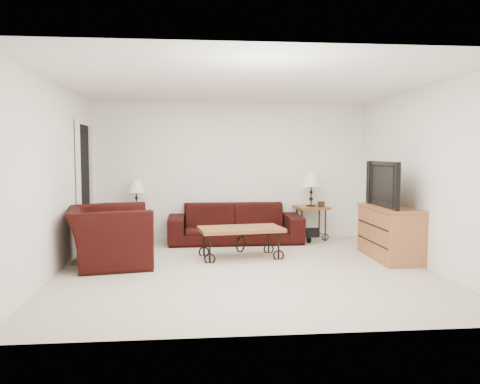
% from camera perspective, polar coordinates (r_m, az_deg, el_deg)
% --- Properties ---
extents(ground, '(5.00, 5.00, 0.00)m').
position_cam_1_polar(ground, '(6.88, 0.58, -8.79)').
color(ground, beige).
rests_on(ground, ground).
extents(wall_back, '(5.00, 0.02, 2.50)m').
position_cam_1_polar(wall_back, '(9.19, -1.10, 2.43)').
color(wall_back, white).
rests_on(wall_back, ground).
extents(wall_front, '(5.00, 0.02, 2.50)m').
position_cam_1_polar(wall_front, '(4.23, 4.27, 0.00)').
color(wall_front, white).
rests_on(wall_front, ground).
extents(wall_left, '(0.02, 5.00, 2.50)m').
position_cam_1_polar(wall_left, '(6.90, -20.54, 1.46)').
color(wall_left, white).
rests_on(wall_left, ground).
extents(wall_right, '(0.02, 5.00, 2.50)m').
position_cam_1_polar(wall_right, '(7.40, 20.21, 1.66)').
color(wall_right, white).
rests_on(wall_right, ground).
extents(ceiling, '(5.00, 5.00, 0.00)m').
position_cam_1_polar(ceiling, '(6.76, 0.60, 12.31)').
color(ceiling, white).
rests_on(ceiling, wall_back).
extents(doorway, '(0.08, 0.94, 2.04)m').
position_cam_1_polar(doorway, '(8.51, -17.46, 0.50)').
color(doorway, black).
rests_on(doorway, ground).
extents(sofa, '(2.34, 0.92, 0.68)m').
position_cam_1_polar(sofa, '(8.80, -0.57, -3.60)').
color(sofa, black).
rests_on(sofa, ground).
extents(side_table_left, '(0.54, 0.54, 0.56)m').
position_cam_1_polar(side_table_left, '(9.00, -11.75, -3.92)').
color(side_table_left, brown).
rests_on(side_table_left, ground).
extents(side_table_right, '(0.62, 0.62, 0.61)m').
position_cam_1_polar(side_table_right, '(9.21, 8.12, -3.51)').
color(side_table_right, brown).
rests_on(side_table_right, ground).
extents(lamp_left, '(0.33, 0.33, 0.56)m').
position_cam_1_polar(lamp_left, '(8.94, -11.81, -0.38)').
color(lamp_left, black).
rests_on(lamp_left, side_table_left).
extents(lamp_right, '(0.38, 0.38, 0.61)m').
position_cam_1_polar(lamp_right, '(9.14, 8.16, 0.29)').
color(lamp_right, black).
rests_on(lamp_right, side_table_right).
extents(photo_frame_left, '(0.11, 0.04, 0.09)m').
position_cam_1_polar(photo_frame_left, '(8.83, -12.86, -1.97)').
color(photo_frame_left, black).
rests_on(photo_frame_left, side_table_left).
extents(photo_frame_right, '(0.12, 0.03, 0.10)m').
position_cam_1_polar(photo_frame_right, '(9.06, 9.29, -1.38)').
color(photo_frame_right, black).
rests_on(photo_frame_right, side_table_right).
extents(coffee_table, '(1.31, 0.83, 0.46)m').
position_cam_1_polar(coffee_table, '(7.53, 0.07, -5.83)').
color(coffee_table, brown).
rests_on(coffee_table, ground).
extents(armchair, '(1.32, 1.45, 0.83)m').
position_cam_1_polar(armchair, '(7.26, -14.72, -4.91)').
color(armchair, black).
rests_on(armchair, ground).
extents(throw_pillow, '(0.16, 0.39, 0.37)m').
position_cam_1_polar(throw_pillow, '(7.17, -13.61, -4.14)').
color(throw_pillow, '#DB5D1C').
rests_on(throw_pillow, armchair).
extents(tv_stand, '(0.54, 1.31, 0.78)m').
position_cam_1_polar(tv_stand, '(7.78, 16.83, -4.49)').
color(tv_stand, '#AB6A3F').
rests_on(tv_stand, ground).
extents(television, '(0.15, 1.17, 0.67)m').
position_cam_1_polar(television, '(7.69, 16.81, 0.87)').
color(television, black).
rests_on(television, tv_stand).
extents(backpack, '(0.47, 0.42, 0.51)m').
position_cam_1_polar(backpack, '(8.83, 7.92, -4.20)').
color(backpack, black).
rests_on(backpack, ground).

